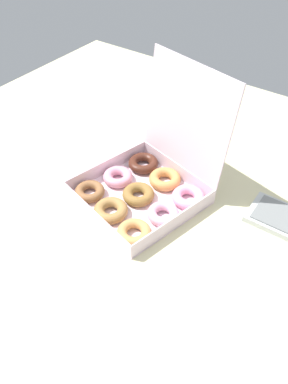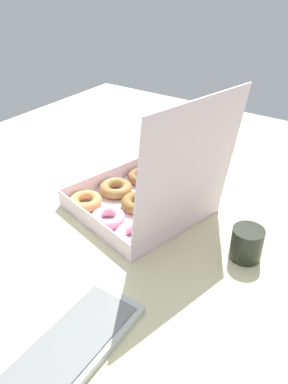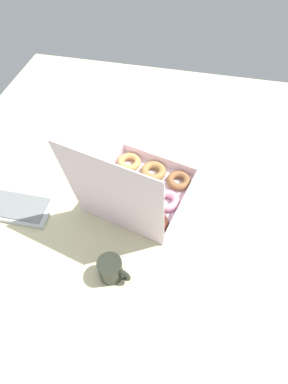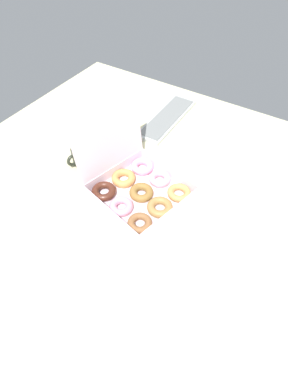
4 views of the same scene
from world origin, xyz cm
name	(u,v)px [view 4 (image 4 of 4)]	position (x,y,z in cm)	size (l,w,h in cm)	color
ground_plane	(135,205)	(0.00, 0.00, -1.00)	(180.00, 180.00, 2.00)	beige
donut_box	(137,185)	(5.50, 2.61, 4.11)	(41.52, 44.77, 38.60)	white
keyboard	(167,118)	(57.05, 16.97, 1.06)	(43.89, 13.62, 2.20)	#B9BFBE
coffee_mug	(80,156)	(6.77, 34.03, 4.26)	(10.93, 7.69, 8.30)	#262A21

